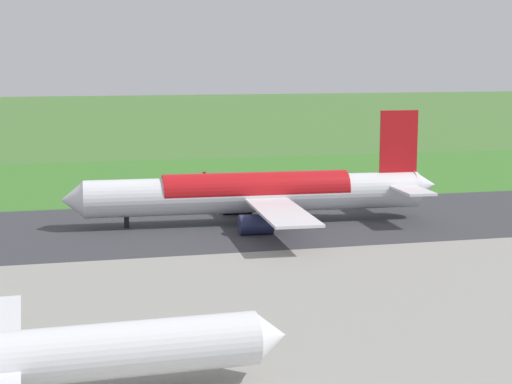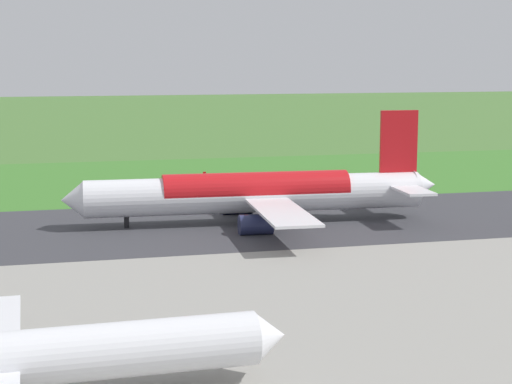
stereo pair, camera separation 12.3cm
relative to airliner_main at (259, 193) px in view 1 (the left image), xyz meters
name	(u,v)px [view 1 (the left image)]	position (x,y,z in m)	size (l,w,h in m)	color
ground_plane	(224,225)	(5.03, -0.02, -4.35)	(800.00, 800.00, 0.00)	#477233
runway_asphalt	(224,224)	(5.03, -0.02, -4.32)	(600.00, 34.84, 0.06)	#38383D
apron_concrete	(377,371)	(5.03, 57.51, -4.33)	(440.00, 110.00, 0.05)	gray
grass_verge_foreground	(184,186)	(5.03, -36.81, -4.33)	(600.00, 80.00, 0.04)	#3C782B
airliner_main	(259,193)	(0.00, 0.00, 0.00)	(54.11, 44.23, 15.88)	white
no_stopping_sign	(204,177)	(1.05, -37.64, -2.91)	(0.60, 0.10, 2.42)	slate
traffic_cone_orange	(187,183)	(4.26, -38.38, -4.08)	(0.40, 0.40, 0.55)	orange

